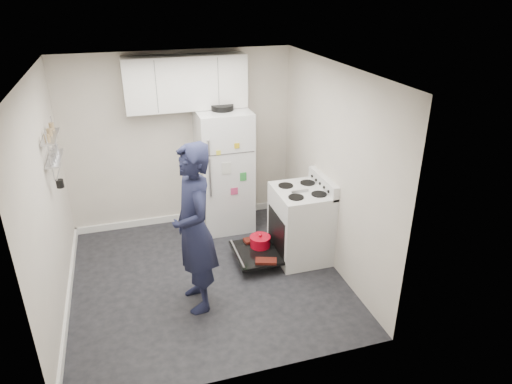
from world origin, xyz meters
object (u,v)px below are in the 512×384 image
object	(u,v)px
electric_range	(300,224)
person	(194,229)
open_oven_door	(258,248)
refrigerator	(224,170)

from	to	relation	value
electric_range	person	bearing A→B (deg)	-157.88
open_oven_door	electric_range	bearing A→B (deg)	-4.54
open_oven_door	refrigerator	xyz separation A→B (m)	(-0.17, 1.06, 0.70)
person	open_oven_door	bearing A→B (deg)	119.88
electric_range	open_oven_door	xyz separation A→B (m)	(-0.55, 0.04, -0.29)
electric_range	person	size ratio (longest dim) A/B	0.58
electric_range	refrigerator	distance (m)	1.38
electric_range	refrigerator	bearing A→B (deg)	123.36
open_oven_door	person	size ratio (longest dim) A/B	0.38
open_oven_door	refrigerator	bearing A→B (deg)	99.24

